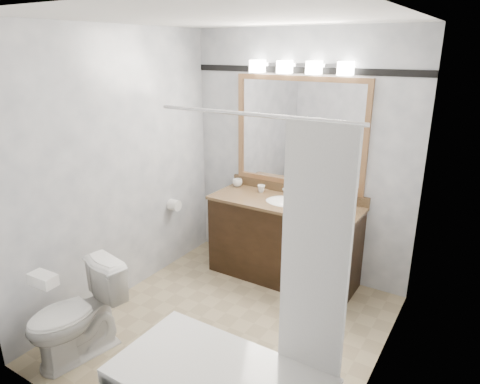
% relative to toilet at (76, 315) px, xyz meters
% --- Properties ---
extents(room, '(2.42, 2.62, 2.52)m').
position_rel_toilet_xyz_m(room, '(0.80, 0.91, 0.88)').
color(room, tan).
rests_on(room, ground).
extents(vanity, '(1.53, 0.58, 0.97)m').
position_rel_toilet_xyz_m(vanity, '(0.80, 1.93, 0.07)').
color(vanity, black).
rests_on(vanity, ground).
extents(mirror, '(1.40, 0.04, 1.10)m').
position_rel_toilet_xyz_m(mirror, '(0.80, 2.19, 1.13)').
color(mirror, '#A4744A').
rests_on(mirror, room).
extents(vanity_light_bar, '(1.02, 0.14, 0.12)m').
position_rel_toilet_xyz_m(vanity_light_bar, '(0.80, 2.14, 1.76)').
color(vanity_light_bar, silver).
rests_on(vanity_light_bar, room).
extents(accent_stripe, '(2.40, 0.01, 0.06)m').
position_rel_toilet_xyz_m(accent_stripe, '(0.80, 2.20, 1.73)').
color(accent_stripe, black).
rests_on(accent_stripe, room).
extents(tp_roll, '(0.11, 0.12, 0.12)m').
position_rel_toilet_xyz_m(tp_roll, '(-0.34, 1.57, 0.33)').
color(tp_roll, white).
rests_on(tp_roll, room).
extents(toilet, '(0.55, 0.79, 0.74)m').
position_rel_toilet_xyz_m(toilet, '(0.00, 0.00, 0.00)').
color(toilet, white).
rests_on(toilet, ground).
extents(tissue_box, '(0.20, 0.12, 0.08)m').
position_rel_toilet_xyz_m(tissue_box, '(0.00, -0.21, 0.41)').
color(tissue_box, white).
rests_on(tissue_box, toilet).
extents(coffee_maker, '(0.19, 0.24, 0.37)m').
position_rel_toilet_xyz_m(coffee_maker, '(1.25, 1.99, 0.67)').
color(coffee_maker, black).
rests_on(coffee_maker, vanity).
extents(cup_left, '(0.14, 0.14, 0.08)m').
position_rel_toilet_xyz_m(cup_left, '(0.14, 2.10, 0.52)').
color(cup_left, white).
rests_on(cup_left, vanity).
extents(cup_right, '(0.11, 0.11, 0.07)m').
position_rel_toilet_xyz_m(cup_right, '(0.46, 2.07, 0.52)').
color(cup_right, white).
rests_on(cup_right, vanity).
extents(soap_bottle_a, '(0.06, 0.06, 0.10)m').
position_rel_toilet_xyz_m(soap_bottle_a, '(0.77, 2.12, 0.53)').
color(soap_bottle_a, white).
rests_on(soap_bottle_a, vanity).
extents(soap_bar, '(0.07, 0.05, 0.02)m').
position_rel_toilet_xyz_m(soap_bar, '(0.78, 2.04, 0.49)').
color(soap_bar, beige).
rests_on(soap_bar, vanity).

